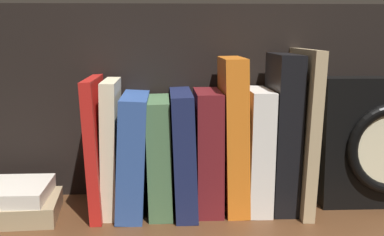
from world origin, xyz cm
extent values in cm
cube|color=#4C2D19|center=(0.00, 0.00, -1.25)|extent=(93.36, 24.77, 2.50)
cube|color=black|center=(0.00, 11.78, 16.56)|extent=(93.36, 1.20, 33.13)
cube|color=red|center=(-16.98, 2.69, 10.64)|extent=(2.82, 16.50, 21.34)
cube|color=beige|center=(-14.68, 2.69, 10.46)|extent=(2.44, 13.23, 20.93)
cube|color=#2D4C8E|center=(-11.22, 2.69, 9.27)|extent=(4.94, 16.90, 18.71)
cube|color=#476B44|center=(-7.07, 2.69, 8.98)|extent=(4.08, 14.92, 18.04)
cube|color=#192147|center=(-3.28, 2.69, 9.51)|extent=(4.04, 16.98, 19.13)
cube|color=maroon|center=(0.70, 2.69, 9.57)|extent=(4.12, 12.94, 19.16)
cube|color=orange|center=(4.75, 2.69, 12.19)|extent=(4.03, 13.16, 24.46)
cube|color=silver|center=(8.60, 2.69, 9.68)|extent=(3.97, 13.06, 19.41)
cube|color=black|center=(12.66, 2.69, 12.47)|extent=(4.44, 12.62, 25.02)
cube|color=tan|center=(15.80, 2.69, 12.85)|extent=(2.95, 16.90, 25.75)
cube|color=black|center=(29.77, 3.21, 10.58)|extent=(21.16, 5.71, 21.16)
cube|color=#9E8966|center=(-30.96, -0.51, 1.47)|extent=(17.22, 13.96, 2.94)
cube|color=beige|center=(-31.27, -0.19, 4.03)|extent=(14.10, 12.94, 2.18)
camera|label=1|loc=(-6.26, -82.70, 28.12)|focal=51.02mm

